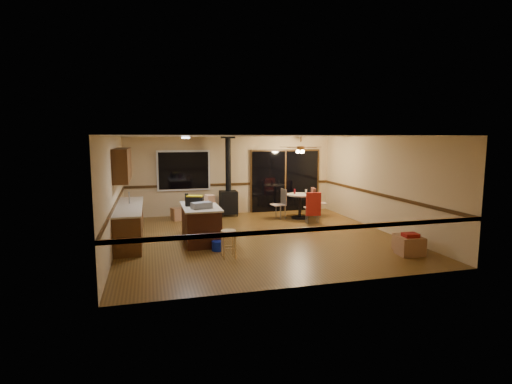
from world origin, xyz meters
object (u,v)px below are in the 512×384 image
object	(u,v)px
dining_table	(300,202)
box_under_window	(180,214)
wood_stove	(228,194)
toolbox_black	(195,201)
box_corner_a	(410,246)
kitchen_island	(201,224)
chair_left	(281,200)
chair_near	(313,204)
blue_bucket	(218,246)
box_corner_b	(405,242)
chair_right	(314,199)
bar_stool	(228,244)
toolbox_grey	(202,205)

from	to	relation	value
dining_table	box_under_window	distance (m)	3.83
wood_stove	toolbox_black	size ratio (longest dim) A/B	6.09
box_under_window	box_corner_a	world-z (taller)	box_corner_a
kitchen_island	chair_left	distance (m)	3.59
wood_stove	toolbox_black	bearing A→B (deg)	-115.27
toolbox_black	box_under_window	bearing A→B (deg)	93.58
chair_near	box_under_window	size ratio (longest dim) A/B	1.46
kitchen_island	box_under_window	bearing A→B (deg)	96.23
box_under_window	box_corner_a	bearing A→B (deg)	-48.23
box_corner_a	blue_bucket	bearing A→B (deg)	160.48
chair_left	box_under_window	distance (m)	3.23
chair_left	kitchen_island	bearing A→B (deg)	-142.28
kitchen_island	box_corner_b	size ratio (longest dim) A/B	3.64
box_corner_b	chair_left	bearing A→B (deg)	110.49
kitchen_island	chair_right	xyz separation A→B (m)	(3.96, 2.18, 0.14)
dining_table	toolbox_black	bearing A→B (deg)	-149.87
box_under_window	dining_table	bearing A→B (deg)	-11.03
bar_stool	chair_right	size ratio (longest dim) A/B	0.85
blue_bucket	chair_right	distance (m)	4.84
wood_stove	chair_right	bearing A→B (deg)	-18.15
box_corner_a	chair_right	bearing A→B (deg)	94.30
wood_stove	toolbox_grey	size ratio (longest dim) A/B	5.40
toolbox_black	blue_bucket	xyz separation A→B (m)	(0.40, -0.93, -0.90)
box_corner_b	dining_table	bearing A→B (deg)	103.43
kitchen_island	bar_stool	bearing A→B (deg)	-74.74
bar_stool	chair_near	xyz separation A→B (m)	(3.11, 2.70, 0.30)
toolbox_grey	chair_right	distance (m)	4.74
kitchen_island	chair_left	bearing A→B (deg)	37.72
wood_stove	chair_left	xyz separation A→B (m)	(1.54, -0.85, -0.14)
bar_stool	box_corner_b	bearing A→B (deg)	-7.42
toolbox_grey	chair_right	xyz separation A→B (m)	(3.97, 2.55, -0.38)
bar_stool	blue_bucket	xyz separation A→B (m)	(-0.14, 0.58, -0.19)
box_corner_a	box_corner_b	size ratio (longest dim) A/B	1.15
toolbox_black	chair_right	xyz separation A→B (m)	(4.09, 2.16, -0.42)
wood_stove	dining_table	size ratio (longest dim) A/B	2.90
chair_right	chair_left	bearing A→B (deg)	179.05
chair_right	toolbox_black	bearing A→B (deg)	-152.13
chair_near	box_corner_a	bearing A→B (deg)	-77.51
blue_bucket	dining_table	xyz separation A→B (m)	(3.17, 3.00, 0.42)
chair_near	box_corner_b	bearing A→B (deg)	-74.34
toolbox_grey	kitchen_island	bearing A→B (deg)	87.42
box_under_window	chair_right	bearing A→B (deg)	-8.50
chair_near	box_corner_b	world-z (taller)	chair_near
dining_table	box_corner_a	xyz separation A→B (m)	(0.86, -4.43, -0.33)
toolbox_black	box_corner_a	xyz separation A→B (m)	(4.43, -2.36, -0.81)
wood_stove	box_under_window	size ratio (longest dim) A/B	5.27
chair_left	chair_right	xyz separation A→B (m)	(1.12, -0.02, 0.01)
toolbox_black	chair_right	distance (m)	4.65
toolbox_grey	box_corner_b	world-z (taller)	toolbox_grey
toolbox_grey	bar_stool	world-z (taller)	toolbox_grey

